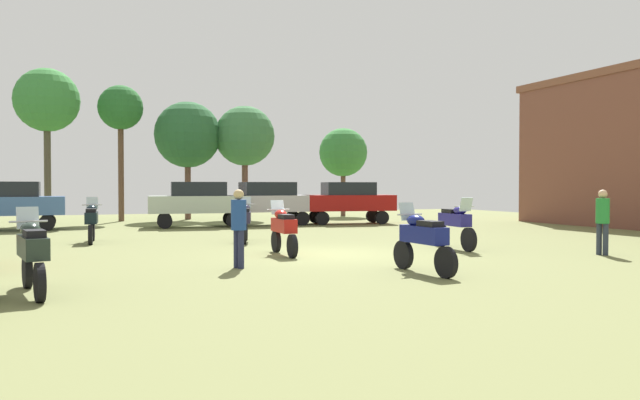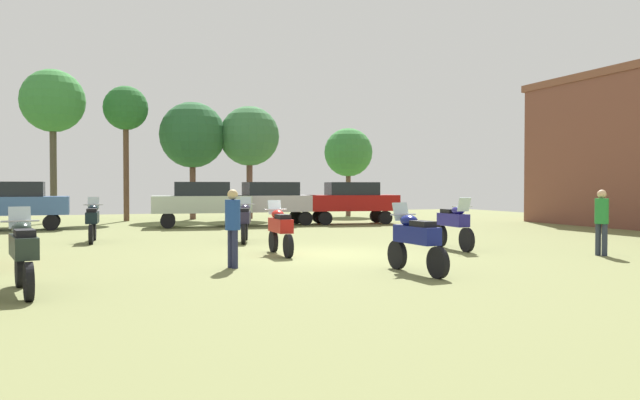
{
  "view_description": "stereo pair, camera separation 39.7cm",
  "coord_description": "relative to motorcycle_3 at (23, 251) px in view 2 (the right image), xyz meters",
  "views": [
    {
      "loc": [
        -6.29,
        -14.98,
        1.85
      ],
      "look_at": [
        1.47,
        4.29,
        1.37
      ],
      "focal_mm": 34.22,
      "sensor_mm": 36.0,
      "label": 1
    },
    {
      "loc": [
        -5.92,
        -15.13,
        1.85
      ],
      "look_at": [
        1.47,
        4.29,
        1.37
      ],
      "focal_mm": 34.22,
      "sensor_mm": 36.0,
      "label": 2
    }
  ],
  "objects": [
    {
      "name": "tree_5",
      "position": [
        9.41,
        21.55,
        3.84
      ],
      "size": [
        3.3,
        3.3,
        6.24
      ],
      "color": "brown",
      "rests_on": "ground"
    },
    {
      "name": "car_3",
      "position": [
        5.75,
        15.76,
        0.45
      ],
      "size": [
        4.49,
        2.32,
        2.0
      ],
      "rotation": [
        0.0,
        0.0,
        1.45
      ],
      "color": "black",
      "rests_on": "ground"
    },
    {
      "name": "motorcycle_9",
      "position": [
        5.79,
        4.01,
        -0.01
      ],
      "size": [
        0.62,
        2.06,
        1.44
      ],
      "rotation": [
        0.0,
        0.0,
        -0.02
      ],
      "color": "black",
      "rests_on": "ground"
    },
    {
      "name": "tree_1",
      "position": [
        6.36,
        22.07,
        3.86
      ],
      "size": [
        3.57,
        3.57,
        6.39
      ],
      "color": "brown",
      "rests_on": "ground"
    },
    {
      "name": "person_1",
      "position": [
        13.59,
        0.81,
        0.29
      ],
      "size": [
        0.43,
        0.43,
        1.73
      ],
      "rotation": [
        0.0,
        0.0,
        5.05
      ],
      "color": "#2A3241",
      "rests_on": "ground"
    },
    {
      "name": "tree_7",
      "position": [
        -0.57,
        21.39,
        5.24
      ],
      "size": [
        3.09,
        3.09,
        7.57
      ],
      "color": "#4D4635",
      "rests_on": "ground"
    },
    {
      "name": "car_5",
      "position": [
        8.93,
        15.74,
        0.45
      ],
      "size": [
        4.32,
        1.86,
        2.0
      ],
      "rotation": [
        0.0,
        0.0,
        1.56
      ],
      "color": "black",
      "rests_on": "ground"
    },
    {
      "name": "car_2",
      "position": [
        -1.87,
        16.49,
        0.45
      ],
      "size": [
        4.31,
        1.83,
        2.0
      ],
      "rotation": [
        0.0,
        0.0,
        1.58
      ],
      "color": "black",
      "rests_on": "ground"
    },
    {
      "name": "motorcycle_5",
      "position": [
        1.16,
        9.59,
        -0.0
      ],
      "size": [
        0.62,
        2.11,
        1.46
      ],
      "rotation": [
        0.0,
        0.0,
        -0.07
      ],
      "color": "black",
      "rests_on": "ground"
    },
    {
      "name": "person_2",
      "position": [
        4.04,
        1.89,
        0.31
      ],
      "size": [
        0.43,
        0.43,
        1.75
      ],
      "rotation": [
        0.0,
        0.0,
        1.9
      ],
      "color": "#242847",
      "rests_on": "ground"
    },
    {
      "name": "motorcycle_7",
      "position": [
        10.85,
        3.54,
        0.02
      ],
      "size": [
        0.62,
        2.19,
        1.51
      ],
      "rotation": [
        0.0,
        0.0,
        3.07
      ],
      "color": "black",
      "rests_on": "ground"
    },
    {
      "name": "tree_2",
      "position": [
        2.88,
        21.61,
        5.02
      ],
      "size": [
        2.27,
        2.27,
        6.98
      ],
      "color": "brown",
      "rests_on": "ground"
    },
    {
      "name": "car_1",
      "position": [
        12.88,
        15.38,
        0.45
      ],
      "size": [
        4.52,
        2.43,
        2.0
      ],
      "rotation": [
        0.0,
        0.0,
        1.42
      ],
      "color": "black",
      "rests_on": "ground"
    },
    {
      "name": "motorcycle_10",
      "position": [
        7.42,
        -0.3,
        0.0
      ],
      "size": [
        0.62,
        2.15,
        1.47
      ],
      "rotation": [
        0.0,
        0.0,
        0.06
      ],
      "color": "black",
      "rests_on": "ground"
    },
    {
      "name": "tree_6",
      "position": [
        15.87,
        22.67,
        3.13
      ],
      "size": [
        2.94,
        2.94,
        5.34
      ],
      "color": "brown",
      "rests_on": "ground"
    },
    {
      "name": "motorcycle_3",
      "position": [
        0.0,
        0.0,
        0.0
      ],
      "size": [
        0.7,
        2.19,
        1.46
      ],
      "rotation": [
        0.0,
        0.0,
        0.18
      ],
      "color": "black",
      "rests_on": "ground"
    },
    {
      "name": "motorcycle_11",
      "position": [
        5.78,
        7.92,
        0.0
      ],
      "size": [
        0.81,
        2.08,
        1.47
      ],
      "rotation": [
        0.0,
        0.0,
        -0.29
      ],
      "color": "black",
      "rests_on": "ground"
    },
    {
      "name": "ground_plane",
      "position": [
        6.96,
        3.69,
        -0.73
      ],
      "size": [
        44.0,
        52.0,
        0.02
      ],
      "color": "olive"
    }
  ]
}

